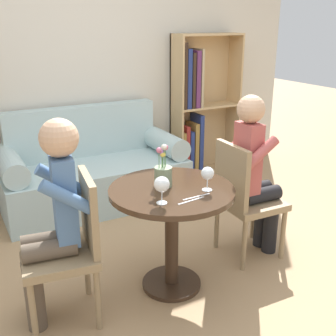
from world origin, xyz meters
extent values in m
plane|color=tan|center=(0.00, 0.00, 0.00)|extent=(16.00, 16.00, 0.00)
cube|color=beige|center=(0.00, 2.01, 1.35)|extent=(5.20, 0.05, 2.70)
cylinder|color=#382619|center=(0.00, 0.00, 0.70)|extent=(0.80, 0.80, 0.03)
cylinder|color=#382619|center=(0.00, 0.00, 0.36)|extent=(0.09, 0.09, 0.65)
cylinder|color=#382619|center=(0.00, 0.00, 0.01)|extent=(0.40, 0.40, 0.03)
cube|color=#A8C1C1|center=(0.00, 1.53, 0.21)|extent=(1.73, 0.80, 0.42)
cube|color=#A8C1C1|center=(0.00, 1.85, 0.67)|extent=(1.51, 0.16, 0.50)
cylinder|color=#A8C1C1|center=(-0.76, 1.53, 0.53)|extent=(0.22, 0.72, 0.22)
cylinder|color=#A8C1C1|center=(0.76, 1.53, 0.53)|extent=(0.22, 0.72, 0.22)
cube|color=tan|center=(1.46, 1.95, 0.79)|extent=(0.79, 0.02, 1.58)
cube|color=tan|center=(1.08, 1.82, 0.79)|extent=(0.02, 0.28, 1.58)
cube|color=tan|center=(1.84, 1.82, 0.79)|extent=(0.02, 0.28, 1.58)
cube|color=tan|center=(1.46, 1.82, 0.01)|extent=(0.74, 0.28, 0.02)
cube|color=tan|center=(1.46, 1.82, 0.79)|extent=(0.74, 0.28, 0.02)
cube|color=tan|center=(1.46, 1.82, 1.57)|extent=(0.74, 0.28, 0.02)
cube|color=olive|center=(1.12, 1.82, 0.28)|extent=(0.03, 0.23, 0.51)
cube|color=maroon|center=(1.16, 1.82, 0.31)|extent=(0.04, 0.23, 0.58)
cube|color=navy|center=(1.22, 1.82, 0.28)|extent=(0.05, 0.23, 0.51)
cube|color=olive|center=(1.28, 1.82, 0.32)|extent=(0.05, 0.23, 0.60)
cube|color=navy|center=(1.34, 1.82, 0.37)|extent=(0.05, 0.23, 0.69)
cube|color=#332319|center=(1.12, 1.82, 1.15)|extent=(0.04, 0.23, 0.69)
cube|color=navy|center=(1.17, 1.82, 1.12)|extent=(0.05, 0.23, 0.63)
cube|color=#332319|center=(1.22, 1.82, 1.10)|extent=(0.04, 0.23, 0.59)
cube|color=#602D5B|center=(1.28, 1.82, 1.11)|extent=(0.05, 0.23, 0.61)
cube|color=tan|center=(1.33, 1.82, 1.11)|extent=(0.03, 0.23, 0.63)
cylinder|color=#937A56|center=(-0.88, 0.23, 0.20)|extent=(0.04, 0.04, 0.40)
cylinder|color=#937A56|center=(-0.93, -0.12, 0.20)|extent=(0.04, 0.04, 0.40)
cylinder|color=#937A56|center=(-0.53, 0.18, 0.20)|extent=(0.04, 0.04, 0.40)
cylinder|color=#937A56|center=(-0.58, -0.17, 0.20)|extent=(0.04, 0.04, 0.40)
cube|color=#937A56|center=(-0.73, 0.03, 0.42)|extent=(0.48, 0.48, 0.05)
cube|color=#937A56|center=(-0.54, 0.01, 0.68)|extent=(0.09, 0.38, 0.45)
cylinder|color=#937A56|center=(0.90, -0.09, 0.20)|extent=(0.04, 0.04, 0.40)
cylinder|color=#937A56|center=(0.92, 0.26, 0.20)|extent=(0.04, 0.04, 0.40)
cylinder|color=#937A56|center=(0.55, -0.08, 0.20)|extent=(0.04, 0.04, 0.40)
cylinder|color=#937A56|center=(0.56, 0.28, 0.20)|extent=(0.04, 0.04, 0.40)
cube|color=#937A56|center=(0.73, 0.09, 0.42)|extent=(0.43, 0.43, 0.05)
cube|color=#937A56|center=(0.54, 0.10, 0.68)|extent=(0.05, 0.38, 0.45)
cylinder|color=brown|center=(-0.88, 0.12, 0.23)|extent=(0.11, 0.11, 0.45)
cylinder|color=brown|center=(-0.90, 0.01, 0.23)|extent=(0.11, 0.11, 0.45)
cylinder|color=brown|center=(-0.77, 0.10, 0.50)|extent=(0.31, 0.15, 0.11)
cylinder|color=brown|center=(-0.79, -0.01, 0.50)|extent=(0.31, 0.15, 0.11)
cube|color=#4C709E|center=(-0.67, 0.03, 0.76)|extent=(0.15, 0.22, 0.52)
cylinder|color=#4C709E|center=(-0.65, 0.17, 0.84)|extent=(0.29, 0.11, 0.23)
cylinder|color=#4C709E|center=(-0.69, -0.10, 0.84)|extent=(0.29, 0.11, 0.23)
sphere|color=tan|center=(-0.67, 0.03, 1.13)|extent=(0.21, 0.21, 0.21)
cylinder|color=black|center=(0.89, 0.03, 0.23)|extent=(0.11, 0.11, 0.45)
cylinder|color=black|center=(0.89, 0.14, 0.23)|extent=(0.11, 0.11, 0.45)
cylinder|color=black|center=(0.78, 0.03, 0.50)|extent=(0.30, 0.12, 0.11)
cylinder|color=black|center=(0.78, 0.14, 0.50)|extent=(0.30, 0.12, 0.11)
cube|color=#B2514C|center=(0.67, 0.09, 0.77)|extent=(0.13, 0.20, 0.54)
cylinder|color=#B2514C|center=(0.67, -0.04, 0.86)|extent=(0.29, 0.08, 0.23)
cylinder|color=#B2514C|center=(0.68, 0.23, 0.86)|extent=(0.29, 0.08, 0.23)
sphere|color=tan|center=(0.67, 0.09, 1.14)|extent=(0.20, 0.20, 0.20)
cylinder|color=white|center=(-0.16, -0.17, 0.72)|extent=(0.06, 0.06, 0.00)
cylinder|color=white|center=(-0.16, -0.17, 0.76)|extent=(0.01, 0.01, 0.08)
sphere|color=white|center=(-0.16, -0.17, 0.84)|extent=(0.09, 0.09, 0.09)
sphere|color=maroon|center=(-0.16, -0.17, 0.82)|extent=(0.07, 0.07, 0.07)
cylinder|color=white|center=(0.18, -0.13, 0.72)|extent=(0.06, 0.06, 0.00)
cylinder|color=white|center=(0.18, -0.13, 0.76)|extent=(0.01, 0.01, 0.08)
sphere|color=white|center=(0.18, -0.13, 0.83)|extent=(0.08, 0.08, 0.08)
sphere|color=maroon|center=(0.18, -0.13, 0.82)|extent=(0.06, 0.06, 0.06)
cylinder|color=gray|center=(-0.03, 0.06, 0.78)|extent=(0.11, 0.11, 0.13)
cylinder|color=#4C7A42|center=(-0.06, 0.06, 0.90)|extent=(0.01, 0.00, 0.12)
sphere|color=#D16684|center=(-0.06, 0.06, 0.96)|extent=(0.04, 0.04, 0.04)
cylinder|color=#4C7A42|center=(-0.03, 0.06, 0.89)|extent=(0.01, 0.01, 0.09)
sphere|color=#EACC4C|center=(-0.03, 0.06, 0.93)|extent=(0.04, 0.04, 0.04)
cylinder|color=#4C7A42|center=(-0.04, 0.06, 0.89)|extent=(0.01, 0.01, 0.10)
sphere|color=#9E70B2|center=(-0.04, 0.06, 0.94)|extent=(0.04, 0.04, 0.04)
cylinder|color=#4C7A42|center=(-0.03, 0.05, 0.91)|extent=(0.01, 0.01, 0.14)
sphere|color=silver|center=(-0.03, 0.05, 0.98)|extent=(0.04, 0.04, 0.04)
cylinder|color=#4C7A42|center=(-0.01, 0.07, 0.91)|extent=(0.01, 0.01, 0.12)
sphere|color=#D16684|center=(-0.01, 0.07, 0.97)|extent=(0.04, 0.04, 0.04)
cube|color=silver|center=(0.01, -0.22, 0.72)|extent=(0.19, 0.03, 0.00)
cube|color=silver|center=(0.06, -0.19, 0.72)|extent=(0.19, 0.02, 0.00)
camera|label=1|loc=(-1.20, -2.15, 1.73)|focal=45.00mm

